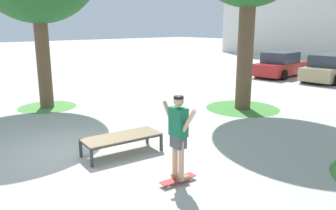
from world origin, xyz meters
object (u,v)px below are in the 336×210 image
Objects in this scene: skateboard at (178,179)px; car_red at (281,65)px; skater at (178,132)px; car_tan at (329,69)px; skate_box at (122,138)px.

car_red reaches higher than skateboard.
skateboard is 0.99m from skater.
skater reaches higher than car_tan.
car_red is at bearing 113.94° from skater.
skater is 0.39× the size of car_tan.
skater is at bearing -76.02° from car_tan.
car_red is (-6.48, 14.60, 0.61)m from skateboard.
skate_box is at bearing -73.14° from car_red.
car_red is (-4.41, 14.56, 0.28)m from skate_box.
car_red is (-6.48, 14.60, -0.38)m from skater.
skateboard is 15.45m from car_tan.
car_tan reaches higher than skateboard.
skater is at bearing -66.06° from car_red.
skate_box is 0.46× the size of car_red.
skateboard is at bearing -76.02° from car_tan.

